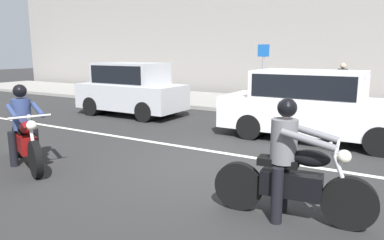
% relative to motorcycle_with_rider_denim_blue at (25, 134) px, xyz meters
% --- Properties ---
extents(ground_plane, '(80.00, 80.00, 0.00)m').
position_rel_motorcycle_with_rider_denim_blue_xyz_m(ground_plane, '(2.93, 1.84, -0.64)').
color(ground_plane, '#282828').
extents(sidewalk_slab, '(40.00, 4.40, 0.14)m').
position_rel_motorcycle_with_rider_denim_blue_xyz_m(sidewalk_slab, '(2.93, 9.84, -0.57)').
color(sidewalk_slab, gray).
rests_on(sidewalk_slab, ground_plane).
extents(lane_marking_stripe, '(18.00, 0.14, 0.01)m').
position_rel_motorcycle_with_rider_denim_blue_xyz_m(lane_marking_stripe, '(3.39, 2.74, -0.64)').
color(lane_marking_stripe, silver).
rests_on(lane_marking_stripe, ground_plane).
extents(motorcycle_with_rider_denim_blue, '(2.10, 1.09, 1.57)m').
position_rel_motorcycle_with_rider_denim_blue_xyz_m(motorcycle_with_rider_denim_blue, '(0.00, 0.00, 0.00)').
color(motorcycle_with_rider_denim_blue, black).
rests_on(motorcycle_with_rider_denim_blue, ground_plane).
extents(motorcycle_with_rider_gray, '(2.09, 0.70, 1.60)m').
position_rel_motorcycle_with_rider_denim_blue_xyz_m(motorcycle_with_rider_gray, '(4.97, 0.38, 0.02)').
color(motorcycle_with_rider_gray, black).
rests_on(motorcycle_with_rider_gray, ground_plane).
extents(parked_sedan_white, '(4.69, 1.82, 1.72)m').
position_rel_motorcycle_with_rider_denim_blue_xyz_m(parked_sedan_white, '(4.25, 5.02, 0.24)').
color(parked_sedan_white, silver).
rests_on(parked_sedan_white, ground_plane).
extents(parked_hatchback_silver, '(3.70, 1.76, 1.80)m').
position_rel_motorcycle_with_rider_denim_blue_xyz_m(parked_hatchback_silver, '(-1.95, 5.45, 0.29)').
color(parked_hatchback_silver, '#B2B5BA').
rests_on(parked_hatchback_silver, ground_plane).
extents(street_sign_post, '(0.44, 0.08, 2.32)m').
position_rel_motorcycle_with_rider_denim_blue_xyz_m(street_sign_post, '(1.54, 8.83, 0.92)').
color(street_sign_post, gray).
rests_on(street_sign_post, sidewalk_slab).
extents(pedestrian_bystander, '(0.34, 0.34, 1.63)m').
position_rel_motorcycle_with_rider_denim_blue_xyz_m(pedestrian_bystander, '(4.13, 10.10, 0.45)').
color(pedestrian_bystander, black).
rests_on(pedestrian_bystander, sidewalk_slab).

